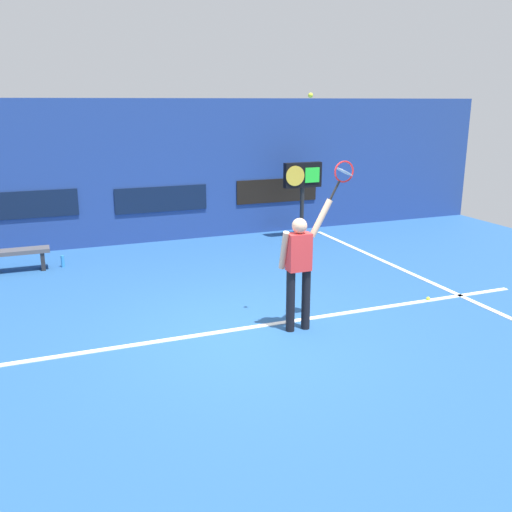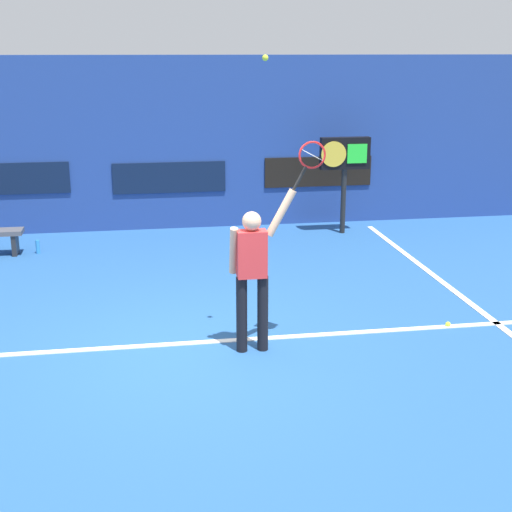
{
  "view_description": "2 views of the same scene",
  "coord_description": "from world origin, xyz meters",
  "px_view_note": "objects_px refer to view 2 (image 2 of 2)",
  "views": [
    {
      "loc": [
        -2.73,
        -7.13,
        3.28
      ],
      "look_at": [
        0.3,
        0.61,
        0.99
      ],
      "focal_mm": 39.46,
      "sensor_mm": 36.0,
      "label": 1
    },
    {
      "loc": [
        -0.52,
        -7.78,
        3.44
      ],
      "look_at": [
        0.81,
        0.38,
        1.02
      ],
      "focal_mm": 49.55,
      "sensor_mm": 36.0,
      "label": 2
    }
  ],
  "objects_px": {
    "tennis_player": "(252,269)",
    "tennis_racket": "(311,158)",
    "scoreboard_clock": "(345,158)",
    "spare_ball": "(448,324)",
    "tennis_ball": "(265,58)",
    "water_bottle": "(38,247)"
  },
  "relations": [
    {
      "from": "tennis_player",
      "to": "water_bottle",
      "type": "relative_size",
      "value": 8.09
    },
    {
      "from": "tennis_racket",
      "to": "tennis_ball",
      "type": "height_order",
      "value": "tennis_ball"
    },
    {
      "from": "scoreboard_clock",
      "to": "water_bottle",
      "type": "relative_size",
      "value": 7.74
    },
    {
      "from": "tennis_ball",
      "to": "water_bottle",
      "type": "height_order",
      "value": "tennis_ball"
    },
    {
      "from": "tennis_racket",
      "to": "scoreboard_clock",
      "type": "distance_m",
      "value": 5.67
    },
    {
      "from": "tennis_racket",
      "to": "spare_ball",
      "type": "height_order",
      "value": "tennis_racket"
    },
    {
      "from": "tennis_ball",
      "to": "scoreboard_clock",
      "type": "relative_size",
      "value": 0.04
    },
    {
      "from": "water_bottle",
      "to": "tennis_player",
      "type": "bearing_deg",
      "value": -56.86
    },
    {
      "from": "tennis_player",
      "to": "tennis_racket",
      "type": "height_order",
      "value": "tennis_racket"
    },
    {
      "from": "scoreboard_clock",
      "to": "spare_ball",
      "type": "relative_size",
      "value": 27.31
    },
    {
      "from": "tennis_racket",
      "to": "water_bottle",
      "type": "relative_size",
      "value": 2.55
    },
    {
      "from": "scoreboard_clock",
      "to": "spare_ball",
      "type": "xyz_separation_m",
      "value": [
        0.01,
        -4.94,
        -1.43
      ]
    },
    {
      "from": "tennis_ball",
      "to": "scoreboard_clock",
      "type": "bearing_deg",
      "value": 64.73
    },
    {
      "from": "tennis_player",
      "to": "tennis_racket",
      "type": "xyz_separation_m",
      "value": [
        0.66,
        -0.0,
        1.27
      ]
    },
    {
      "from": "scoreboard_clock",
      "to": "tennis_ball",
      "type": "bearing_deg",
      "value": -115.27
    },
    {
      "from": "tennis_player",
      "to": "water_bottle",
      "type": "height_order",
      "value": "tennis_player"
    },
    {
      "from": "scoreboard_clock",
      "to": "water_bottle",
      "type": "distance_m",
      "value": 5.86
    },
    {
      "from": "scoreboard_clock",
      "to": "spare_ball",
      "type": "distance_m",
      "value": 5.14
    },
    {
      "from": "tennis_player",
      "to": "tennis_ball",
      "type": "relative_size",
      "value": 28.56
    },
    {
      "from": "tennis_racket",
      "to": "scoreboard_clock",
      "type": "bearing_deg",
      "value": 69.77
    },
    {
      "from": "tennis_ball",
      "to": "scoreboard_clock",
      "type": "distance_m",
      "value": 6.03
    },
    {
      "from": "water_bottle",
      "to": "spare_ball",
      "type": "distance_m",
      "value": 7.18
    }
  ]
}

